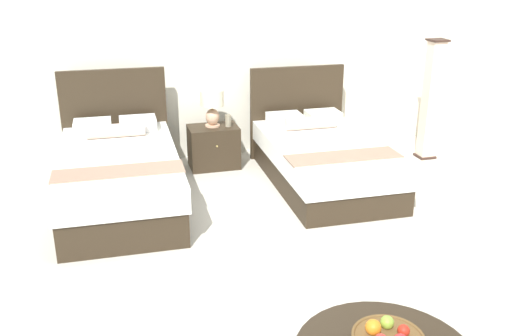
% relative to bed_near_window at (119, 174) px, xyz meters
% --- Properties ---
extents(ground_plane, '(10.00, 9.31, 0.02)m').
position_rel_bed_near_window_xyz_m(ground_plane, '(1.12, -1.52, -0.33)').
color(ground_plane, beige).
extents(wall_back, '(10.00, 0.12, 2.72)m').
position_rel_bed_near_window_xyz_m(wall_back, '(1.12, 1.33, 1.03)').
color(wall_back, white).
rests_on(wall_back, ground).
extents(bed_near_window, '(1.23, 2.23, 1.23)m').
position_rel_bed_near_window_xyz_m(bed_near_window, '(0.00, 0.00, 0.00)').
color(bed_near_window, '#2E2418').
rests_on(bed_near_window, ground).
extents(bed_near_corner, '(1.23, 2.13, 1.16)m').
position_rel_bed_near_window_xyz_m(bed_near_corner, '(2.24, 0.01, -0.03)').
color(bed_near_corner, '#2E2418').
rests_on(bed_near_corner, ground).
extents(nightstand, '(0.59, 0.43, 0.51)m').
position_rel_bed_near_window_xyz_m(nightstand, '(1.15, 0.81, -0.07)').
color(nightstand, '#2E2418').
rests_on(nightstand, ground).
extents(table_lamp, '(0.28, 0.28, 0.44)m').
position_rel_bed_near_window_xyz_m(table_lamp, '(1.15, 0.83, 0.47)').
color(table_lamp, tan).
rests_on(table_lamp, nightstand).
extents(vase, '(0.07, 0.07, 0.15)m').
position_rel_bed_near_window_xyz_m(vase, '(1.33, 0.77, 0.26)').
color(vase, gray).
rests_on(vase, nightstand).
extents(floor_lamp_corner, '(0.22, 0.22, 1.50)m').
position_rel_bed_near_window_xyz_m(floor_lamp_corner, '(3.85, 0.44, 0.43)').
color(floor_lamp_corner, '#36241C').
rests_on(floor_lamp_corner, ground).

